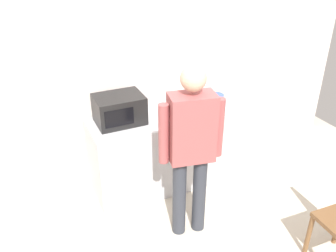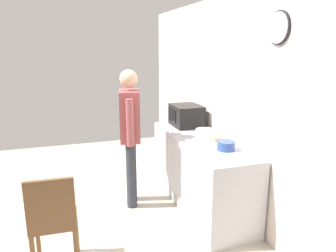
% 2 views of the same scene
% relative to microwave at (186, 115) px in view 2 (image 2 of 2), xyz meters
% --- Properties ---
extents(ground_plane, '(6.00, 6.00, 0.00)m').
position_rel_microwave_xyz_m(ground_plane, '(0.46, -1.28, -1.03)').
color(ground_plane, beige).
extents(back_wall, '(5.40, 0.13, 2.60)m').
position_rel_microwave_xyz_m(back_wall, '(0.46, 0.32, 0.27)').
color(back_wall, silver).
rests_on(back_wall, ground_plane).
extents(kitchen_counter, '(2.02, 0.62, 0.88)m').
position_rel_microwave_xyz_m(kitchen_counter, '(0.66, -0.06, -0.59)').
color(kitchen_counter, '#B7B7BC').
rests_on(kitchen_counter, ground_plane).
extents(microwave, '(0.50, 0.39, 0.30)m').
position_rel_microwave_xyz_m(microwave, '(0.00, 0.00, 0.00)').
color(microwave, black).
rests_on(microwave, kitchen_counter).
extents(sandwich_plate, '(0.23, 0.23, 0.07)m').
position_rel_microwave_xyz_m(sandwich_plate, '(0.87, 0.03, -0.13)').
color(sandwich_plate, white).
rests_on(sandwich_plate, kitchen_counter).
extents(salad_bowl, '(0.23, 0.23, 0.09)m').
position_rel_microwave_xyz_m(salad_bowl, '(0.59, 0.02, -0.10)').
color(salad_bowl, white).
rests_on(salad_bowl, kitchen_counter).
extents(cereal_bowl, '(0.20, 0.20, 0.10)m').
position_rel_microwave_xyz_m(cereal_bowl, '(1.18, 0.01, -0.10)').
color(cereal_bowl, '#33519E').
rests_on(cereal_bowl, kitchen_counter).
extents(fork_utensil, '(0.17, 0.06, 0.01)m').
position_rel_microwave_xyz_m(fork_utensil, '(0.86, -0.24, -0.15)').
color(fork_utensil, silver).
rests_on(fork_utensil, kitchen_counter).
extents(spoon_utensil, '(0.16, 0.09, 0.01)m').
position_rel_microwave_xyz_m(spoon_utensil, '(0.28, -0.31, -0.15)').
color(spoon_utensil, silver).
rests_on(spoon_utensil, kitchen_counter).
extents(person_standing, '(0.58, 0.31, 1.73)m').
position_rel_microwave_xyz_m(person_standing, '(0.38, -0.89, -0.02)').
color(person_standing, '#2F333C').
rests_on(person_standing, ground_plane).
extents(wooden_chair, '(0.41, 0.41, 0.94)m').
position_rel_microwave_xyz_m(wooden_chair, '(1.47, -1.82, -0.51)').
color(wooden_chair, brown).
rests_on(wooden_chair, ground_plane).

